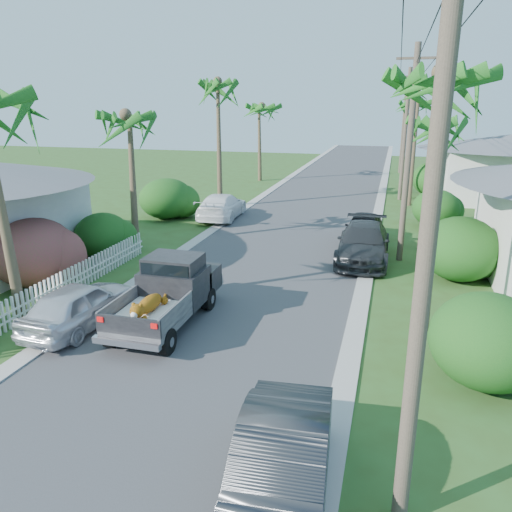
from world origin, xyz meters
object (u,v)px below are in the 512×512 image
(palm_r_a, at_px, (449,75))
(utility_pole_d, at_px, (403,125))
(pickup_truck, at_px, (171,290))
(parked_car_ln, at_px, (80,305))
(palm_r_c, at_px, (420,80))
(utility_pole_a, at_px, (426,258))
(palm_l_b, at_px, (128,116))
(utility_pole_b, at_px, (408,155))
(palm_l_c, at_px, (218,82))
(parked_car_rn, at_px, (280,470))
(parked_car_rm, at_px, (363,243))
(palm_l_d, at_px, (260,106))
(palm_r_d, at_px, (416,102))
(utility_pole_c, at_px, (405,134))
(parked_car_lf, at_px, (222,206))
(parked_car_rf, at_px, (363,228))
(house_right_far, at_px, (510,170))
(palm_r_b, at_px, (434,121))

(palm_r_a, distance_m, utility_pole_d, 37.11)
(pickup_truck, bearing_deg, parked_car_ln, -152.68)
(palm_r_c, xyz_separation_m, utility_pole_a, (-0.60, -28.00, -3.51))
(palm_l_b, xyz_separation_m, utility_pole_b, (12.40, 1.00, -1.55))
(palm_r_a, relative_size, utility_pole_a, 0.97)
(palm_l_c, bearing_deg, utility_pole_b, -37.81)
(palm_r_c, bearing_deg, parked_car_rn, -95.25)
(parked_car_rn, relative_size, palm_r_c, 0.48)
(pickup_truck, distance_m, parked_car_rm, 9.76)
(palm_l_d, bearing_deg, palm_r_c, -32.21)
(parked_car_ln, distance_m, palm_l_b, 10.73)
(utility_pole_a, height_order, utility_pole_d, same)
(palm_r_d, bearing_deg, utility_pole_c, -94.29)
(utility_pole_a, bearing_deg, palm_r_c, 88.77)
(parked_car_rn, height_order, palm_l_d, palm_l_d)
(parked_car_lf, distance_m, utility_pole_d, 26.66)
(pickup_truck, height_order, utility_pole_c, utility_pole_c)
(palm_r_d, distance_m, utility_pole_d, 3.79)
(parked_car_lf, bearing_deg, parked_car_rf, 156.45)
(utility_pole_c, bearing_deg, pickup_truck, -106.76)
(parked_car_rn, distance_m, parked_car_rf, 17.86)
(palm_r_a, distance_m, palm_r_d, 34.01)
(parked_car_rf, relative_size, parked_car_lf, 0.81)
(parked_car_rf, relative_size, house_right_far, 0.47)
(parked_car_lf, xyz_separation_m, palm_r_b, (11.35, -3.73, 5.20))
(house_right_far, bearing_deg, palm_l_d, 168.41)
(palm_l_b, distance_m, utility_pole_c, 20.30)
(palm_r_a, distance_m, utility_pole_b, 7.58)
(pickup_truck, height_order, palm_l_d, palm_l_d)
(pickup_truck, height_order, utility_pole_a, utility_pole_a)
(pickup_truck, height_order, palm_r_b, palm_r_b)
(parked_car_rm, distance_m, palm_r_c, 15.49)
(parked_car_lf, relative_size, palm_r_a, 0.59)
(parked_car_rf, distance_m, palm_r_a, 11.95)
(palm_r_c, distance_m, utility_pole_d, 17.37)
(parked_car_lf, xyz_separation_m, palm_l_c, (-1.25, 3.27, 7.16))
(palm_l_b, bearing_deg, palm_r_b, 12.62)
(house_right_far, bearing_deg, parked_car_rm, -117.21)
(palm_l_c, bearing_deg, palm_r_c, 18.15)
(palm_l_d, bearing_deg, utility_pole_c, -26.38)
(parked_car_ln, distance_m, palm_r_b, 16.71)
(house_right_far, bearing_deg, pickup_truck, -119.57)
(house_right_far, distance_m, utility_pole_d, 15.16)
(parked_car_rm, relative_size, house_right_far, 0.60)
(parked_car_ln, height_order, palm_l_d, palm_l_d)
(pickup_truck, bearing_deg, parked_car_rn, -52.97)
(utility_pole_a, distance_m, utility_pole_b, 15.00)
(parked_car_rn, distance_m, parked_car_lf, 22.61)
(palm_r_a, bearing_deg, parked_car_ln, -164.65)
(utility_pole_b, bearing_deg, utility_pole_a, -90.00)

